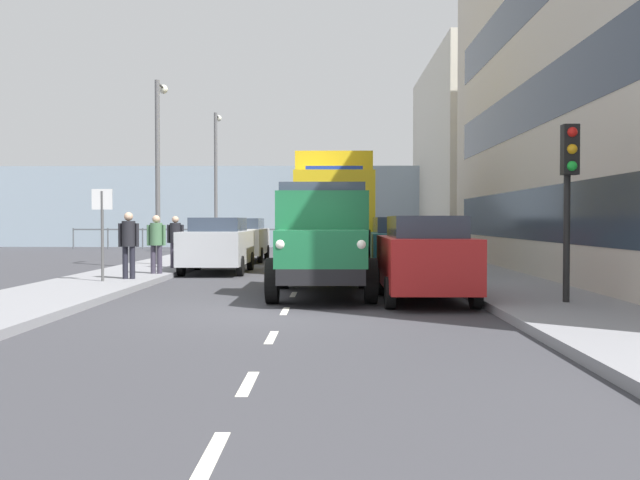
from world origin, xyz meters
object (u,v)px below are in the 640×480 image
(lorry_cargo_yellow, at_px, (334,208))
(pedestrian_strolling, at_px, (175,238))
(car_silver_oppositeside_0, at_px, (218,244))
(pedestrian_by_lamp, at_px, (156,239))
(car_white_oppositeside_1, at_px, (244,239))
(car_maroon_kerbside_2, at_px, (384,242))
(street_sign, at_px, (102,218))
(lamp_post_far, at_px, (216,169))
(car_red_kerbside_near, at_px, (424,257))
(traffic_light_near, at_px, (569,174))
(lamp_post_promenade, at_px, (159,155))
(pedestrian_with_bag, at_px, (129,240))
(truck_vintage_green, at_px, (322,242))
(car_grey_kerbside_3, at_px, (374,237))
(car_teal_kerbside_1, at_px, (399,247))

(lorry_cargo_yellow, distance_m, pedestrian_strolling, 5.66)
(car_silver_oppositeside_0, bearing_deg, pedestrian_by_lamp, 60.18)
(car_silver_oppositeside_0, height_order, car_white_oppositeside_1, same)
(lorry_cargo_yellow, bearing_deg, car_maroon_kerbside_2, -169.96)
(street_sign, bearing_deg, lamp_post_far, -89.81)
(car_red_kerbside_near, xyz_separation_m, car_white_oppositeside_1, (5.40, -14.60, 0.00))
(car_maroon_kerbside_2, distance_m, traffic_light_near, 12.67)
(lamp_post_far, bearing_deg, car_silver_oppositeside_0, 99.19)
(pedestrian_strolling, bearing_deg, lorry_cargo_yellow, -153.01)
(traffic_light_near, bearing_deg, pedestrian_by_lamp, -37.50)
(pedestrian_by_lamp, xyz_separation_m, lamp_post_far, (0.77, -15.45, 3.05))
(car_silver_oppositeside_0, relative_size, pedestrian_strolling, 2.61)
(lamp_post_promenade, bearing_deg, pedestrian_with_bag, 96.58)
(truck_vintage_green, relative_size, pedestrian_strolling, 3.48)
(car_white_oppositeside_1, distance_m, pedestrian_by_lamp, 9.10)
(truck_vintage_green, xyz_separation_m, lamp_post_promenade, (5.69, -9.16, 2.70))
(car_red_kerbside_near, distance_m, car_white_oppositeside_1, 15.57)
(car_grey_kerbside_3, xyz_separation_m, lamp_post_far, (7.52, -3.94, 3.26))
(lamp_post_promenade, xyz_separation_m, street_sign, (-0.28, 7.04, -2.19))
(lorry_cargo_yellow, distance_m, car_grey_kerbside_3, 6.86)
(car_grey_kerbside_3, relative_size, lamp_post_promenade, 0.62)
(lamp_post_promenade, bearing_deg, pedestrian_by_lamp, 102.41)
(lorry_cargo_yellow, xyz_separation_m, car_red_kerbside_near, (-1.78, 10.60, -1.18))
(truck_vintage_green, distance_m, car_grey_kerbside_3, 16.30)
(car_maroon_kerbside_2, height_order, pedestrian_by_lamp, pedestrian_by_lamp)
(traffic_light_near, xyz_separation_m, lamp_post_promenade, (10.15, -11.53, 1.40))
(car_maroon_kerbside_2, xyz_separation_m, pedestrian_strolling, (6.75, 2.84, 0.20))
(street_sign, bearing_deg, car_white_oppositeside_1, -100.12)
(traffic_light_near, distance_m, lamp_post_promenade, 15.43)
(lamp_post_far, bearing_deg, car_red_kerbside_near, 109.65)
(car_silver_oppositeside_0, height_order, pedestrian_with_bag, pedestrian_with_bag)
(car_teal_kerbside_1, xyz_separation_m, pedestrian_with_bag, (7.01, 1.55, 0.25))
(car_red_kerbside_near, bearing_deg, car_white_oppositeside_1, -69.70)
(car_grey_kerbside_3, height_order, pedestrian_with_bag, pedestrian_with_bag)
(pedestrian_with_bag, relative_size, lamp_post_far, 0.25)
(car_red_kerbside_near, bearing_deg, car_maroon_kerbside_2, -90.00)
(traffic_light_near, bearing_deg, car_silver_oppositeside_0, -50.25)
(car_silver_oppositeside_0, bearing_deg, car_grey_kerbside_3, -120.55)
(traffic_light_near, height_order, lamp_post_far, lamp_post_far)
(car_silver_oppositeside_0, bearing_deg, pedestrian_strolling, -4.31)
(pedestrian_by_lamp, distance_m, traffic_light_near, 11.63)
(car_red_kerbside_near, bearing_deg, truck_vintage_green, -24.75)
(car_teal_kerbside_1, xyz_separation_m, traffic_light_near, (-2.41, 6.74, 1.58))
(car_red_kerbside_near, relative_size, car_maroon_kerbside_2, 0.91)
(truck_vintage_green, bearing_deg, car_grey_kerbside_3, -97.26)
(car_white_oppositeside_1, relative_size, lamp_post_far, 0.66)
(car_maroon_kerbside_2, distance_m, lamp_post_promenade, 8.34)
(truck_vintage_green, xyz_separation_m, traffic_light_near, (-4.47, 2.37, 1.29))
(car_teal_kerbside_1, distance_m, car_grey_kerbside_3, 11.80)
(pedestrian_by_lamp, xyz_separation_m, traffic_light_near, (-9.16, 7.03, 1.37))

